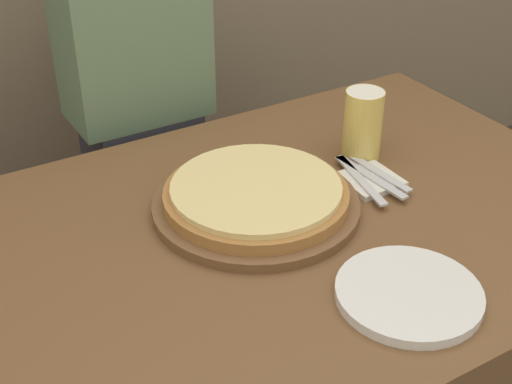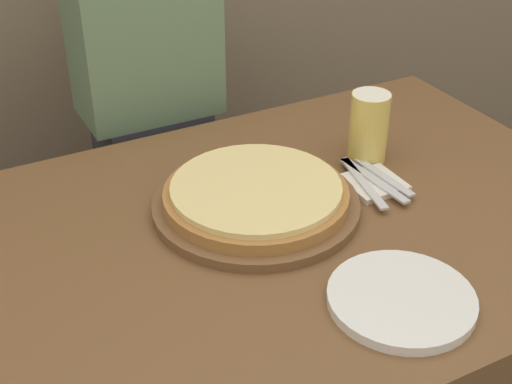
{
  "view_description": "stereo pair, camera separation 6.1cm",
  "coord_description": "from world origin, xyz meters",
  "px_view_note": "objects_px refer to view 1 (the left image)",
  "views": [
    {
      "loc": [
        -0.58,
        -0.91,
        1.47
      ],
      "look_at": [
        0.01,
        0.07,
        0.76
      ],
      "focal_mm": 50.0,
      "sensor_mm": 36.0,
      "label": 1
    },
    {
      "loc": [
        -0.53,
        -0.94,
        1.47
      ],
      "look_at": [
        0.01,
        0.07,
        0.76
      ],
      "focal_mm": 50.0,
      "sensor_mm": 36.0,
      "label": 2
    }
  ],
  "objects_px": {
    "beer_glass": "(363,122)",
    "spoon": "(380,173)",
    "pizza_on_board": "(256,198)",
    "diner_person": "(141,130)",
    "fork": "(360,180)",
    "dinner_plate": "(409,294)",
    "dinner_knife": "(370,177)"
  },
  "relations": [
    {
      "from": "pizza_on_board",
      "to": "spoon",
      "type": "xyz_separation_m",
      "value": [
        0.28,
        -0.03,
        -0.01
      ]
    },
    {
      "from": "beer_glass",
      "to": "dinner_plate",
      "type": "relative_size",
      "value": 0.64
    },
    {
      "from": "beer_glass",
      "to": "spoon",
      "type": "xyz_separation_m",
      "value": [
        -0.03,
        -0.1,
        -0.07
      ]
    },
    {
      "from": "fork",
      "to": "diner_person",
      "type": "distance_m",
      "value": 0.64
    },
    {
      "from": "fork",
      "to": "spoon",
      "type": "relative_size",
      "value": 1.17
    },
    {
      "from": "pizza_on_board",
      "to": "dinner_knife",
      "type": "bearing_deg",
      "value": -7.53
    },
    {
      "from": "pizza_on_board",
      "to": "spoon",
      "type": "bearing_deg",
      "value": -6.85
    },
    {
      "from": "pizza_on_board",
      "to": "spoon",
      "type": "distance_m",
      "value": 0.28
    },
    {
      "from": "pizza_on_board",
      "to": "dinner_knife",
      "type": "xyz_separation_m",
      "value": [
        0.25,
        -0.03,
        -0.01
      ]
    },
    {
      "from": "spoon",
      "to": "dinner_plate",
      "type": "bearing_deg",
      "value": -122.05
    },
    {
      "from": "dinner_knife",
      "to": "spoon",
      "type": "bearing_deg",
      "value": -0.0
    },
    {
      "from": "dinner_knife",
      "to": "beer_glass",
      "type": "bearing_deg",
      "value": 62.29
    },
    {
      "from": "dinner_plate",
      "to": "dinner_knife",
      "type": "bearing_deg",
      "value": 61.33
    },
    {
      "from": "beer_glass",
      "to": "fork",
      "type": "bearing_deg",
      "value": -127.94
    },
    {
      "from": "pizza_on_board",
      "to": "fork",
      "type": "bearing_deg",
      "value": -8.35
    },
    {
      "from": "pizza_on_board",
      "to": "beer_glass",
      "type": "height_order",
      "value": "beer_glass"
    },
    {
      "from": "fork",
      "to": "dinner_knife",
      "type": "height_order",
      "value": "same"
    },
    {
      "from": "dinner_plate",
      "to": "spoon",
      "type": "relative_size",
      "value": 1.39
    },
    {
      "from": "beer_glass",
      "to": "dinner_knife",
      "type": "relative_size",
      "value": 0.76
    },
    {
      "from": "pizza_on_board",
      "to": "diner_person",
      "type": "distance_m",
      "value": 0.56
    },
    {
      "from": "beer_glass",
      "to": "diner_person",
      "type": "bearing_deg",
      "value": 122.85
    },
    {
      "from": "dinner_plate",
      "to": "fork",
      "type": "relative_size",
      "value": 1.19
    },
    {
      "from": "beer_glass",
      "to": "spoon",
      "type": "relative_size",
      "value": 0.89
    },
    {
      "from": "pizza_on_board",
      "to": "beer_glass",
      "type": "xyz_separation_m",
      "value": [
        0.3,
        0.07,
        0.06
      ]
    },
    {
      "from": "dinner_plate",
      "to": "spoon",
      "type": "bearing_deg",
      "value": 57.95
    },
    {
      "from": "pizza_on_board",
      "to": "dinner_knife",
      "type": "distance_m",
      "value": 0.25
    },
    {
      "from": "dinner_plate",
      "to": "fork",
      "type": "height_order",
      "value": "dinner_plate"
    },
    {
      "from": "dinner_plate",
      "to": "diner_person",
      "type": "bearing_deg",
      "value": 95.69
    },
    {
      "from": "fork",
      "to": "diner_person",
      "type": "xyz_separation_m",
      "value": [
        -0.24,
        0.58,
        -0.08
      ]
    },
    {
      "from": "pizza_on_board",
      "to": "spoon",
      "type": "relative_size",
      "value": 2.33
    },
    {
      "from": "dinner_knife",
      "to": "dinner_plate",
      "type": "bearing_deg",
      "value": -118.67
    },
    {
      "from": "beer_glass",
      "to": "spoon",
      "type": "bearing_deg",
      "value": -105.15
    }
  ]
}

